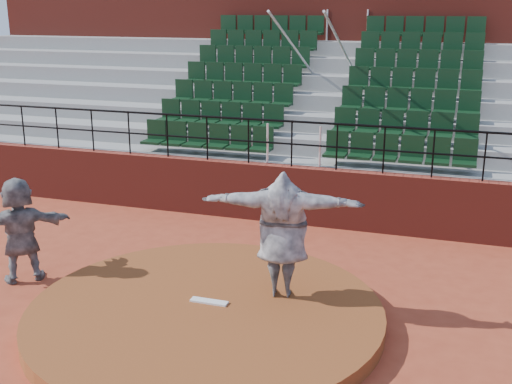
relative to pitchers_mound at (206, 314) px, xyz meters
The scene contains 9 objects.
ground 0.12m from the pitchers_mound, ahead, with size 90.00×90.00×0.00m, color #A63F25.
pitchers_mound is the anchor object (origin of this frame).
pitching_rubber 0.21m from the pitchers_mound, 90.00° to the left, with size 0.60×0.15×0.03m, color white.
boundary_wall 5.03m from the pitchers_mound, 90.00° to the left, with size 24.00×0.30×1.30m, color maroon.
wall_railing 5.35m from the pitchers_mound, 90.00° to the left, with size 24.04×0.05×1.03m.
seating_deck 8.75m from the pitchers_mound, 90.00° to the left, with size 24.00×5.97×4.63m.
press_box_facade 13.06m from the pitchers_mound, 90.00° to the left, with size 24.00×3.00×7.10m, color maroon.
pitcher 1.72m from the pitchers_mound, 39.13° to the left, with size 2.51×0.68×2.04m, color black.
fielder 3.80m from the pitchers_mound, behind, with size 1.75×0.56×1.89m, color black.
Camera 1 is at (3.56, -8.30, 4.73)m, focal length 45.00 mm.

